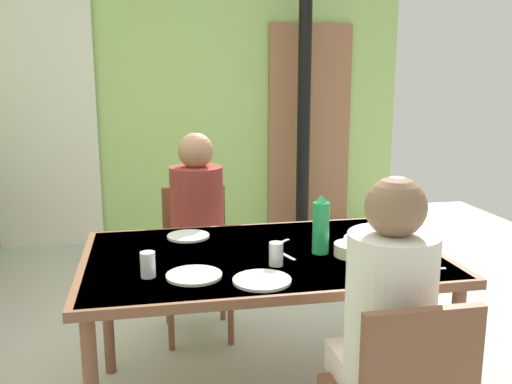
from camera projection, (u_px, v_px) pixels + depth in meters
The scene contains 22 objects.
ground_plane at pixel (207, 384), 2.82m from camera, with size 7.03×7.03×0.00m, color #B8BBB0.
wall_back at pixel (173, 101), 5.14m from camera, with size 4.33×0.10×2.57m, color #A9D375.
door_wooden at pixel (309, 131), 5.37m from camera, with size 0.80×0.05×2.00m, color #9D6746.
stove_pipe_column at pixel (304, 102), 5.02m from camera, with size 0.12×0.12×2.57m, color black.
curtain_panel at pixel (44, 127), 4.88m from camera, with size 0.90×0.03×2.16m, color white.
dining_table at pixel (262, 266), 2.52m from camera, with size 1.59×1.00×0.75m.
chair_far_diner at pixel (196, 251), 3.33m from camera, with size 0.40×0.40×0.87m.
person_near_diner at pixel (388, 304), 1.87m from camera, with size 0.30×0.37×0.77m.
person_far_diner at pixel (197, 210), 3.14m from camera, with size 0.30×0.37×0.77m.
water_bottle_green_near at pixel (321, 226), 2.48m from camera, with size 0.08×0.08×0.27m.
serving_bowl_center at pixel (353, 250), 2.47m from camera, with size 0.17×0.17×0.06m, color #EBEAC3.
dinner_plate_near_left at pixel (188, 236), 2.75m from camera, with size 0.21×0.21×0.01m, color white.
dinner_plate_near_right at pixel (194, 275), 2.21m from camera, with size 0.22×0.22×0.01m, color white.
dinner_plate_far_center at pixel (262, 280), 2.16m from camera, with size 0.23×0.23×0.01m, color white.
dinner_plate_far_side at pixel (364, 239), 2.70m from camera, with size 0.19×0.19×0.01m, color white.
drinking_glass_by_near_diner at pixel (400, 263), 2.24m from camera, with size 0.06×0.06×0.09m, color silver.
drinking_glass_by_far_diner at pixel (148, 265), 2.20m from camera, with size 0.06×0.06×0.10m, color silver.
drinking_glass_spare_center at pixel (276, 254), 2.34m from camera, with size 0.06×0.06×0.10m, color silver.
cutlery_knife_near at pixel (285, 255), 2.47m from camera, with size 0.15×0.02×0.00m, color silver.
cutlery_fork_near at pixel (279, 243), 2.65m from camera, with size 0.15×0.02×0.00m, color silver.
cutlery_knife_far at pixel (429, 269), 2.29m from camera, with size 0.15×0.02×0.00m, color silver.
cutlery_fork_far at pixel (373, 223), 2.99m from camera, with size 0.15×0.02×0.00m, color silver.
Camera 1 is at (-0.25, -2.55, 1.54)m, focal length 39.08 mm.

